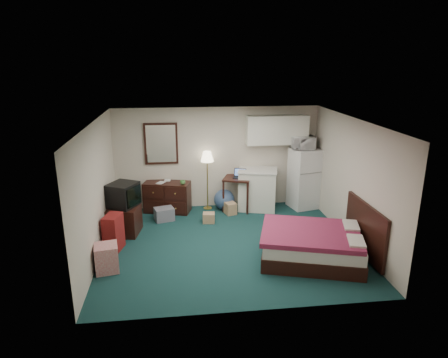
{
  "coord_description": "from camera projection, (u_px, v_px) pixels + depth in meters",
  "views": [
    {
      "loc": [
        -0.99,
        -7.29,
        3.63
      ],
      "look_at": [
        -0.04,
        0.52,
        1.23
      ],
      "focal_mm": 32.0,
      "sensor_mm": 36.0,
      "label": 1
    }
  ],
  "objects": [
    {
      "name": "book_a",
      "position": [
        158.0,
        178.0,
        9.55
      ],
      "size": [
        0.15,
        0.1,
        0.22
      ],
      "primitive_type": "imported",
      "rotation": [
        0.0,
        0.0,
        -0.53
      ],
      "color": "#A07F51",
      "rests_on": "dresser"
    },
    {
      "name": "dresser",
      "position": [
        167.0,
        197.0,
        9.72
      ],
      "size": [
        1.18,
        0.77,
        0.74
      ],
      "primitive_type": null,
      "rotation": [
        0.0,
        0.0,
        -0.27
      ],
      "color": "black",
      "rests_on": "floor"
    },
    {
      "name": "mirror",
      "position": [
        161.0,
        144.0,
        9.57
      ],
      "size": [
        0.8,
        0.06,
        1.0
      ],
      "primitive_type": null,
      "color": "white",
      "rests_on": "walls"
    },
    {
      "name": "crt_tv",
      "position": [
        123.0,
        195.0,
        8.4
      ],
      "size": [
        0.76,
        0.78,
        0.5
      ],
      "primitive_type": null,
      "rotation": [
        0.0,
        0.0,
        -0.5
      ],
      "color": "black",
      "rests_on": "tv_stand"
    },
    {
      "name": "kitchen_counter",
      "position": [
        257.0,
        190.0,
        9.88
      ],
      "size": [
        1.04,
        0.89,
        0.98
      ],
      "primitive_type": null,
      "rotation": [
        0.0,
        0.0,
        -0.26
      ],
      "color": "silver",
      "rests_on": "floor"
    },
    {
      "name": "laptop",
      "position": [
        239.0,
        174.0,
        9.67
      ],
      "size": [
        0.36,
        0.33,
        0.2
      ],
      "primitive_type": null,
      "rotation": [
        0.0,
        0.0,
        -0.35
      ],
      "color": "black",
      "rests_on": "desk"
    },
    {
      "name": "file_bin",
      "position": [
        164.0,
        214.0,
        9.25
      ],
      "size": [
        0.5,
        0.43,
        0.3
      ],
      "primitive_type": null,
      "rotation": [
        0.0,
        0.0,
        0.28
      ],
      "color": "slate",
      "rests_on": "floor"
    },
    {
      "name": "bed",
      "position": [
        312.0,
        245.0,
        7.41
      ],
      "size": [
        2.11,
        1.85,
        0.57
      ],
      "primitive_type": null,
      "rotation": [
        0.0,
        0.0,
        -0.29
      ],
      "color": "maroon",
      "rests_on": "floor"
    },
    {
      "name": "cardboard_box_b",
      "position": [
        230.0,
        208.0,
        9.63
      ],
      "size": [
        0.31,
        0.34,
        0.28
      ],
      "primitive_type": null,
      "rotation": [
        0.0,
        0.0,
        0.29
      ],
      "color": "#A07F51",
      "rests_on": "floor"
    },
    {
      "name": "ceiling",
      "position": [
        229.0,
        121.0,
        7.37
      ],
      "size": [
        5.0,
        4.5,
        0.01
      ],
      "primitive_type": "cube",
      "color": "beige",
      "rests_on": "walls"
    },
    {
      "name": "floor",
      "position": [
        229.0,
        244.0,
        8.1
      ],
      "size": [
        5.0,
        4.5,
        0.01
      ],
      "primitive_type": "cube",
      "color": "#153335",
      "rests_on": "ground"
    },
    {
      "name": "headboard",
      "position": [
        365.0,
        230.0,
        7.45
      ],
      "size": [
        0.06,
        1.56,
        1.0
      ],
      "primitive_type": null,
      "color": "black",
      "rests_on": "walls"
    },
    {
      "name": "microwave",
      "position": [
        303.0,
        141.0,
        9.64
      ],
      "size": [
        0.56,
        0.32,
        0.38
      ],
      "primitive_type": "imported",
      "rotation": [
        0.0,
        0.0,
        0.02
      ],
      "color": "white",
      "rests_on": "fridge"
    },
    {
      "name": "exercise_ball",
      "position": [
        224.0,
        199.0,
        9.9
      ],
      "size": [
        0.54,
        0.54,
        0.51
      ],
      "primitive_type": "sphere",
      "rotation": [
        0.0,
        0.0,
        0.06
      ],
      "color": "#37507A",
      "rests_on": "floor"
    },
    {
      "name": "walls",
      "position": [
        229.0,
        186.0,
        7.73
      ],
      "size": [
        5.01,
        4.51,
        2.5
      ],
      "color": "beige",
      "rests_on": "floor"
    },
    {
      "name": "floor_lamp",
      "position": [
        207.0,
        180.0,
        9.8
      ],
      "size": [
        0.4,
        0.4,
        1.47
      ],
      "primitive_type": null,
      "rotation": [
        0.0,
        0.0,
        -0.32
      ],
      "color": "gold",
      "rests_on": "floor"
    },
    {
      "name": "desk",
      "position": [
        238.0,
        193.0,
        9.87
      ],
      "size": [
        0.83,
        0.83,
        0.83
      ],
      "primitive_type": null,
      "rotation": [
        0.0,
        0.0,
        -0.34
      ],
      "color": "black",
      "rests_on": "floor"
    },
    {
      "name": "suitcase",
      "position": [
        114.0,
        233.0,
        7.77
      ],
      "size": [
        0.38,
        0.5,
        0.72
      ],
      "primitive_type": null,
      "rotation": [
        0.0,
        0.0,
        -0.26
      ],
      "color": "#610909",
      "rests_on": "floor"
    },
    {
      "name": "upper_cabinets",
      "position": [
        277.0,
        130.0,
        9.67
      ],
      "size": [
        1.5,
        0.35,
        0.7
      ],
      "primitive_type": null,
      "color": "silver",
      "rests_on": "walls"
    },
    {
      "name": "mug",
      "position": [
        183.0,
        182.0,
        9.45
      ],
      "size": [
        0.13,
        0.11,
        0.12
      ],
      "primitive_type": "imported",
      "rotation": [
        0.0,
        0.0,
        -0.09
      ],
      "color": "#4C9344",
      "rests_on": "dresser"
    },
    {
      "name": "cardboard_box_a",
      "position": [
        209.0,
        218.0,
        9.13
      ],
      "size": [
        0.29,
        0.26,
        0.22
      ],
      "primitive_type": null,
      "rotation": [
        0.0,
        0.0,
        -0.12
      ],
      "color": "#A07F51",
      "rests_on": "floor"
    },
    {
      "name": "tv_stand",
      "position": [
        124.0,
        220.0,
        8.52
      ],
      "size": [
        0.71,
        0.75,
        0.61
      ],
      "primitive_type": null,
      "rotation": [
        0.0,
        0.0,
        -0.17
      ],
      "color": "black",
      "rests_on": "floor"
    },
    {
      "name": "fridge",
      "position": [
        304.0,
        178.0,
        9.91
      ],
      "size": [
        0.74,
        0.74,
        1.5
      ],
      "primitive_type": null,
      "rotation": [
        0.0,
        0.0,
        0.23
      ],
      "color": "white",
      "rests_on": "floor"
    },
    {
      "name": "retail_box",
      "position": [
        107.0,
        258.0,
        7.03
      ],
      "size": [
        0.46,
        0.46,
        0.49
      ],
      "primitive_type": null,
      "rotation": [
        0.0,
        0.0,
        0.18
      ],
      "color": "silver",
      "rests_on": "floor"
    },
    {
      "name": "book_b",
      "position": [
        164.0,
        177.0,
        9.71
      ],
      "size": [
        0.15,
        0.03,
        0.21
      ],
      "primitive_type": "imported",
      "rotation": [
        0.0,
        0.0,
        -0.09
      ],
      "color": "#A07F51",
      "rests_on": "dresser"
    }
  ]
}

